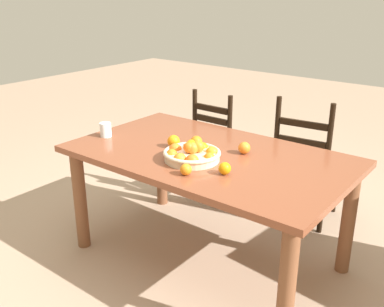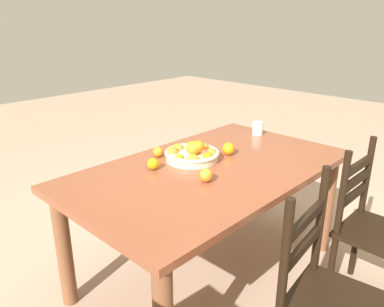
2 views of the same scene
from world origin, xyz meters
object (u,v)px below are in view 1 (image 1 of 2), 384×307
object	(u,v)px
orange_loose_0	(244,148)
orange_loose_1	(186,169)
chair_by_cabinet	(220,147)
dining_table	(208,169)
orange_loose_3	(174,141)
drinking_glass	(106,130)
fruit_bowl	(192,153)
orange_loose_2	(225,168)
chair_near_window	(306,164)

from	to	relation	value
orange_loose_0	orange_loose_1	bearing A→B (deg)	-99.08
chair_by_cabinet	dining_table	bearing A→B (deg)	120.50
chair_by_cabinet	orange_loose_0	xyz separation A→B (m)	(0.61, -0.66, 0.32)
orange_loose_1	orange_loose_3	world-z (taller)	orange_loose_3
orange_loose_0	drinking_glass	size ratio (longest dim) A/B	0.77
fruit_bowl	orange_loose_1	world-z (taller)	fruit_bowl
chair_by_cabinet	fruit_bowl	size ratio (longest dim) A/B	2.77
orange_loose_0	orange_loose_2	size ratio (longest dim) A/B	1.07
dining_table	chair_near_window	world-z (taller)	chair_near_window
orange_loose_3	orange_loose_0	bearing A→B (deg)	23.05
dining_table	chair_by_cabinet	bearing A→B (deg)	119.76
chair_near_window	orange_loose_3	size ratio (longest dim) A/B	12.25
chair_by_cabinet	orange_loose_3	world-z (taller)	chair_by_cabinet
orange_loose_0	orange_loose_3	world-z (taller)	orange_loose_3
chair_near_window	orange_loose_0	xyz separation A→B (m)	(-0.08, -0.74, 0.32)
chair_by_cabinet	drinking_glass	bearing A→B (deg)	74.99
orange_loose_1	drinking_glass	size ratio (longest dim) A/B	0.67
chair_by_cabinet	drinking_glass	xyz separation A→B (m)	(-0.27, -0.94, 0.33)
orange_loose_1	orange_loose_2	bearing A→B (deg)	40.63
chair_by_cabinet	orange_loose_3	bearing A→B (deg)	105.44
drinking_glass	chair_by_cabinet	bearing A→B (deg)	74.25
dining_table	fruit_bowl	xyz separation A→B (m)	(-0.01, -0.15, 0.15)
fruit_bowl	dining_table	bearing A→B (deg)	87.43
dining_table	orange_loose_3	bearing A→B (deg)	-167.11
dining_table	orange_loose_0	xyz separation A→B (m)	(0.17, 0.12, 0.14)
orange_loose_0	drinking_glass	bearing A→B (deg)	-162.07
orange_loose_1	drinking_glass	xyz separation A→B (m)	(-0.81, 0.17, 0.02)
orange_loose_3	orange_loose_2	bearing A→B (deg)	-17.90
fruit_bowl	orange_loose_1	distance (m)	0.22
dining_table	chair_near_window	xyz separation A→B (m)	(0.25, 0.86, -0.18)
fruit_bowl	orange_loose_2	distance (m)	0.27
dining_table	orange_loose_2	distance (m)	0.35
chair_near_window	orange_loose_0	world-z (taller)	chair_near_window
orange_loose_3	drinking_glass	xyz separation A→B (m)	(-0.48, -0.12, 0.01)
orange_loose_0	orange_loose_2	world-z (taller)	orange_loose_0
orange_loose_0	fruit_bowl	bearing A→B (deg)	-123.68
chair_near_window	dining_table	bearing A→B (deg)	67.70
chair_near_window	chair_by_cabinet	distance (m)	0.70
chair_near_window	drinking_glass	bearing A→B (deg)	40.88
orange_loose_0	orange_loose_1	size ratio (longest dim) A/B	1.15
orange_loose_1	orange_loose_2	size ratio (longest dim) A/B	0.94
dining_table	orange_loose_1	world-z (taller)	orange_loose_1
chair_near_window	chair_by_cabinet	world-z (taller)	chair_near_window
orange_loose_2	orange_loose_3	distance (m)	0.50
chair_near_window	orange_loose_2	size ratio (longest dim) A/B	14.16
orange_loose_0	orange_loose_2	bearing A→B (deg)	-76.03
orange_loose_1	dining_table	bearing A→B (deg)	106.41
orange_loose_0	orange_loose_2	distance (m)	0.33
dining_table	fruit_bowl	distance (m)	0.21
orange_loose_0	chair_near_window	bearing A→B (deg)	84.17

